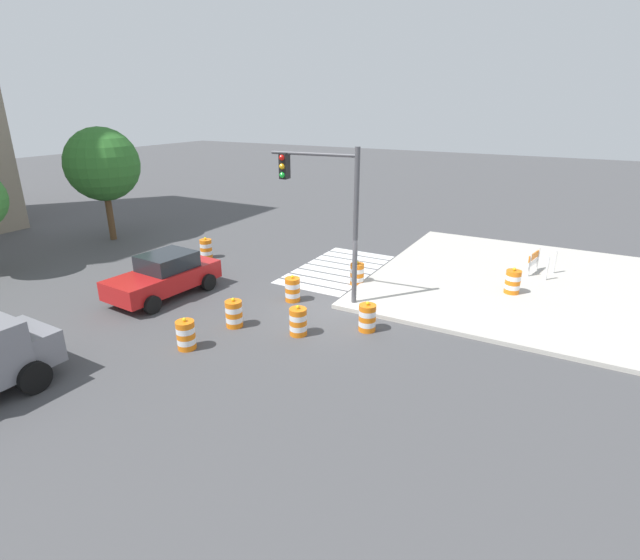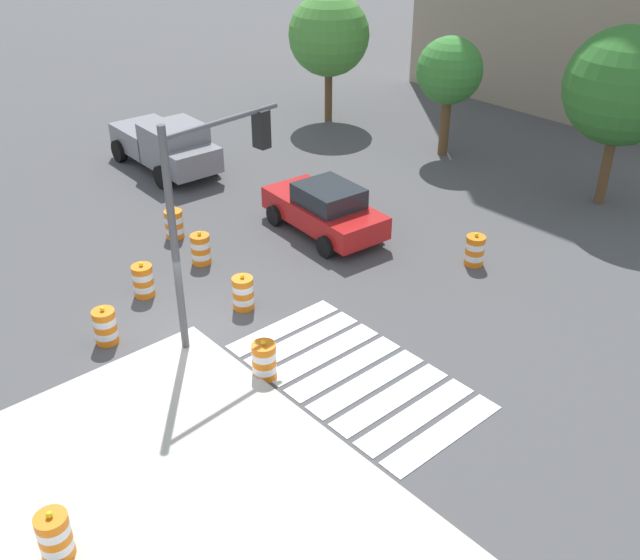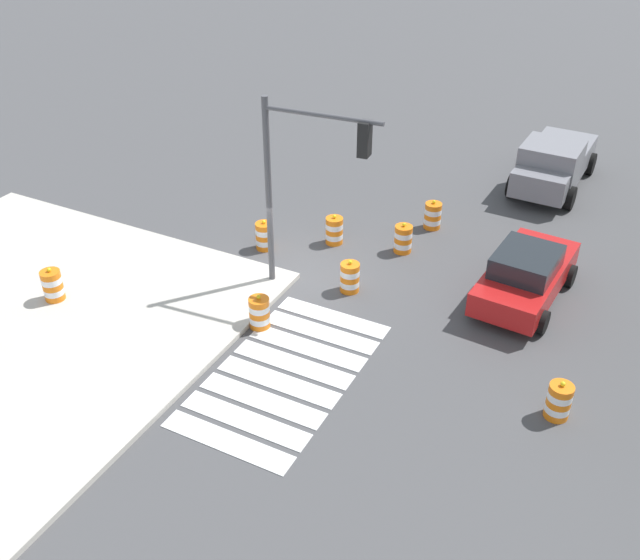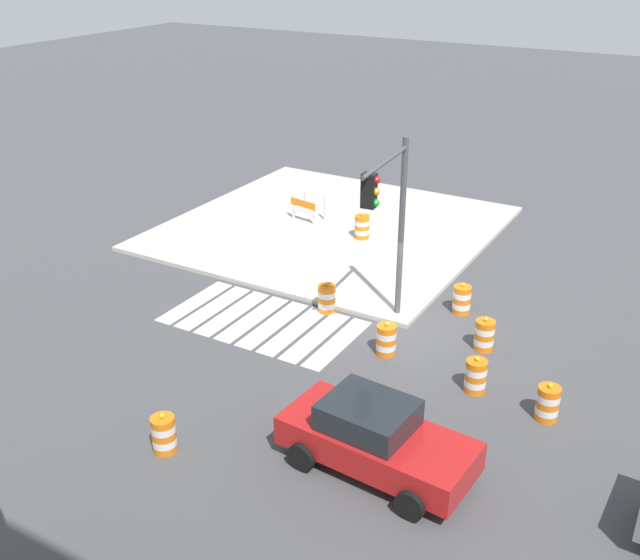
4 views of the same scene
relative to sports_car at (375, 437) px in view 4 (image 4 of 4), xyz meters
name	(u,v)px [view 4 (image 4 of 4)]	position (x,y,z in m)	size (l,w,h in m)	color
ground_plane	(407,329)	(1.96, -6.17, -0.81)	(120.00, 120.00, 0.00)	#474749
sidewalk_corner	(331,228)	(7.96, -12.17, -0.74)	(12.00, 12.00, 0.15)	#BCB7AD
crosswalk_stripes	(263,322)	(5.96, -4.37, -0.80)	(5.85, 3.20, 0.02)	silver
sports_car	(375,437)	(0.00, 0.00, 0.00)	(4.43, 2.39, 1.63)	red
traffic_barrel_near_corner	(548,403)	(-2.83, -3.74, -0.36)	(0.56, 0.56, 1.02)	orange
traffic_barrel_crosswalk_end	(386,340)	(1.89, -4.56, -0.36)	(0.56, 0.56, 1.02)	orange
traffic_barrel_median_near	(327,299)	(4.60, -5.95, -0.36)	(0.56, 0.56, 1.02)	orange
traffic_barrel_median_far	(164,434)	(4.42, 1.88, -0.36)	(0.56, 0.56, 1.02)	orange
traffic_barrel_far_curb	(462,299)	(0.94, -8.01, -0.36)	(0.56, 0.56, 1.02)	orange
traffic_barrel_lane_center	(484,335)	(-0.41, -6.20, -0.36)	(0.56, 0.56, 1.02)	orange
traffic_barrel_opposite_curb	(476,376)	(-0.91, -4.03, -0.36)	(0.56, 0.56, 1.02)	orange
traffic_barrel_on_sidewalk	(362,227)	(6.30, -11.66, -0.21)	(0.56, 0.56, 1.02)	orange
construction_barricade	(306,207)	(9.15, -12.22, -0.09)	(1.36, 1.00, 1.00)	silver
traffic_light_pole	(390,209)	(2.44, -5.64, 3.10)	(0.62, 3.28, 5.50)	#4C4C51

